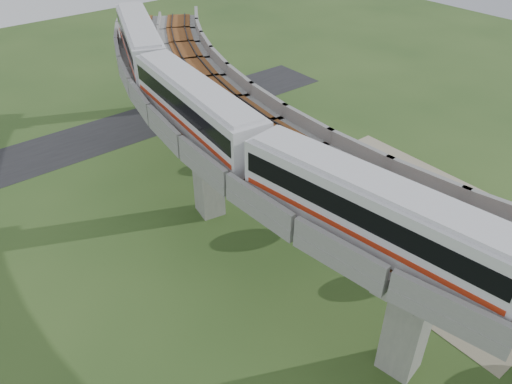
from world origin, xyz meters
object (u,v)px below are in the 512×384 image
(metro_train, at_px, (304,143))
(car_white, at_px, (473,254))
(car_red, at_px, (457,247))
(car_dark, at_px, (321,181))

(metro_train, distance_m, car_white, 18.57)
(car_red, distance_m, car_dark, 13.82)
(metro_train, bearing_deg, car_white, -26.39)
(metro_train, bearing_deg, car_red, -22.35)
(car_dark, bearing_deg, car_red, 165.47)
(metro_train, relative_size, car_red, 16.62)
(car_red, xyz_separation_m, car_dark, (-1.53, 13.74, -0.08))
(metro_train, height_order, car_red, metro_train)
(car_red, bearing_deg, car_dark, 135.75)
(car_dark, bearing_deg, metro_train, 106.44)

